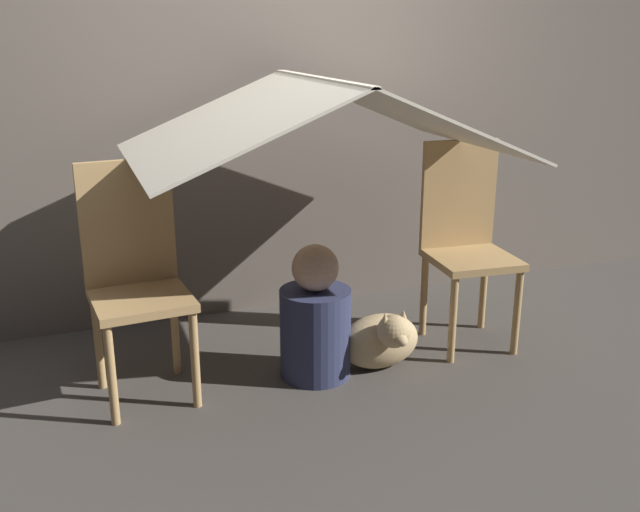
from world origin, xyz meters
The scene contains 7 objects.
ground_plane centered at (0.00, 0.00, 0.00)m, with size 8.80×8.80×0.00m, color #47423D.
wall_back centered at (0.00, 1.03, 1.25)m, with size 7.00×0.05×2.50m.
chair_left centered at (-0.79, 0.25, 0.54)m, with size 0.42×0.42×1.00m.
chair_right centered at (0.79, 0.26, 0.54)m, with size 0.42×0.42×1.00m.
sheet_canopy centered at (0.00, 0.17, 1.16)m, with size 1.58×1.12×0.33m.
person_front centered at (-0.04, 0.12, 0.26)m, with size 0.32×0.32×0.62m.
dog centered at (0.26, 0.07, 0.15)m, with size 0.38×0.35×0.33m.
Camera 1 is at (-1.04, -2.66, 1.51)m, focal length 40.00 mm.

